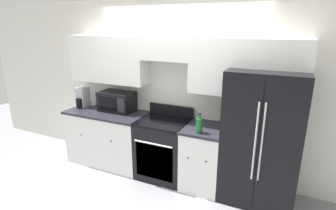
# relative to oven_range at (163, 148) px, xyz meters

# --- Properties ---
(ground_plane) EXTENTS (12.00, 12.00, 0.00)m
(ground_plane) POSITION_rel_oven_range_xyz_m (0.08, -0.31, -0.45)
(ground_plane) COLOR gray
(wall_back) EXTENTS (8.00, 0.39, 2.60)m
(wall_back) POSITION_rel_oven_range_xyz_m (0.08, 0.28, 1.01)
(wall_back) COLOR silver
(wall_back) RESTS_ON ground_plane
(lower_cabinets_left) EXTENTS (1.32, 0.64, 0.89)m
(lower_cabinets_left) POSITION_rel_oven_range_xyz_m (-1.01, -0.00, -0.00)
(lower_cabinets_left) COLOR white
(lower_cabinets_left) RESTS_ON ground_plane
(lower_cabinets_right) EXTENTS (0.56, 0.64, 0.89)m
(lower_cabinets_right) POSITION_rel_oven_range_xyz_m (0.63, -0.00, -0.00)
(lower_cabinets_right) COLOR white
(lower_cabinets_right) RESTS_ON ground_plane
(oven_range) EXTENTS (0.73, 0.65, 1.05)m
(oven_range) POSITION_rel_oven_range_xyz_m (0.00, 0.00, 0.00)
(oven_range) COLOR black
(oven_range) RESTS_ON ground_plane
(refrigerator) EXTENTS (0.91, 0.75, 1.73)m
(refrigerator) POSITION_rel_oven_range_xyz_m (1.36, 0.05, 0.41)
(refrigerator) COLOR black
(refrigerator) RESTS_ON ground_plane
(microwave) EXTENTS (0.56, 0.35, 0.31)m
(microwave) POSITION_rel_oven_range_xyz_m (-0.89, 0.12, 0.60)
(microwave) COLOR black
(microwave) RESTS_ON lower_cabinets_left
(bottle) EXTENTS (0.09, 0.09, 0.27)m
(bottle) POSITION_rel_oven_range_xyz_m (0.61, -0.20, 0.55)
(bottle) COLOR #195928
(bottle) RESTS_ON lower_cabinets_right
(coffee_maker) EXTENTS (0.15, 0.25, 0.33)m
(coffee_maker) POSITION_rel_oven_range_xyz_m (-1.55, 0.06, 0.59)
(coffee_maker) COLOR #B7B7BC
(coffee_maker) RESTS_ON lower_cabinets_left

